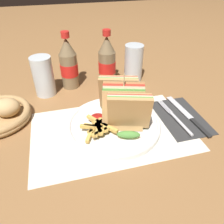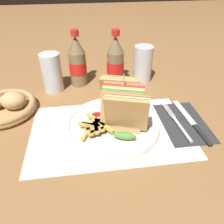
{
  "view_description": "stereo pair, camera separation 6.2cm",
  "coord_description": "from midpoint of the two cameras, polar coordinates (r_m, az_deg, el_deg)",
  "views": [
    {
      "loc": [
        -0.12,
        -0.45,
        0.41
      ],
      "look_at": [
        0.01,
        0.04,
        0.04
      ],
      "focal_mm": 35.0,
      "sensor_mm": 36.0,
      "label": 1
    },
    {
      "loc": [
        -0.06,
        -0.46,
        0.41
      ],
      "look_at": [
        0.01,
        0.04,
        0.04
      ],
      "focal_mm": 35.0,
      "sensor_mm": 36.0,
      "label": 2
    }
  ],
  "objects": [
    {
      "name": "ketchup_blob",
      "position": [
        0.63,
        -6.71,
        -1.43
      ],
      "size": [
        0.04,
        0.03,
        0.01
      ],
      "color": "maroon",
      "rests_on": "plate_main"
    },
    {
      "name": "fork",
      "position": [
        0.67,
        14.18,
        -2.04
      ],
      "size": [
        0.03,
        0.18,
        0.01
      ],
      "rotation": [
        0.0,
        0.0,
        0.07
      ],
      "color": "silver",
      "rests_on": "napkin"
    },
    {
      "name": "placemat",
      "position": [
        0.62,
        -3.35,
        -5.04
      ],
      "size": [
        0.45,
        0.28,
        0.0
      ],
      "color": "silver",
      "rests_on": "ground_plane"
    },
    {
      "name": "fries_pile",
      "position": [
        0.59,
        -6.53,
        -3.99
      ],
      "size": [
        0.1,
        0.1,
        0.02
      ],
      "color": "gold",
      "rests_on": "plate_main"
    },
    {
      "name": "club_sandwich",
      "position": [
        0.6,
        -0.01,
        2.16
      ],
      "size": [
        0.14,
        0.21,
        0.15
      ],
      "color": "tan",
      "rests_on": "plate_main"
    },
    {
      "name": "glass_near",
      "position": [
        0.86,
        3.51,
        12.13
      ],
      "size": [
        0.07,
        0.07,
        0.14
      ],
      "color": "silver",
      "rests_on": "ground_plane"
    },
    {
      "name": "glass_far",
      "position": [
        0.8,
        -19.54,
        8.13
      ],
      "size": [
        0.07,
        0.07,
        0.14
      ],
      "color": "silver",
      "rests_on": "ground_plane"
    },
    {
      "name": "coke_bottle_near",
      "position": [
        0.82,
        -13.45,
        11.92
      ],
      "size": [
        0.06,
        0.06,
        0.2
      ],
      "color": "#7A6647",
      "rests_on": "ground_plane"
    },
    {
      "name": "coke_bottle_far",
      "position": [
        0.82,
        -3.56,
        12.82
      ],
      "size": [
        0.06,
        0.06,
        0.2
      ],
      "color": "#7A6647",
      "rests_on": "ground_plane"
    },
    {
      "name": "plate_main",
      "position": [
        0.63,
        -2.38,
        -3.34
      ],
      "size": [
        0.27,
        0.27,
        0.02
      ],
      "color": "white",
      "rests_on": "ground_plane"
    },
    {
      "name": "ground_plane",
      "position": [
        0.62,
        -2.75,
        -5.49
      ],
      "size": [
        4.0,
        4.0,
        0.0
      ],
      "primitive_type": "plane",
      "color": "olive"
    },
    {
      "name": "knife",
      "position": [
        0.7,
        16.78,
        -0.88
      ],
      "size": [
        0.03,
        0.22,
        0.0
      ],
      "rotation": [
        0.0,
        0.0,
        0.07
      ],
      "color": "black",
      "rests_on": "napkin"
    },
    {
      "name": "napkin",
      "position": [
        0.69,
        15.0,
        -1.31
      ],
      "size": [
        0.13,
        0.2,
        0.0
      ],
      "color": "#2D2D2D",
      "rests_on": "ground_plane"
    }
  ]
}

